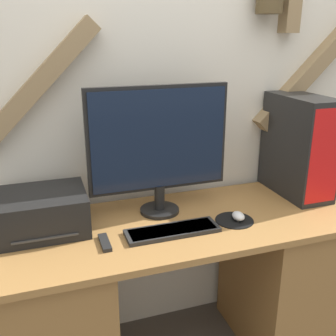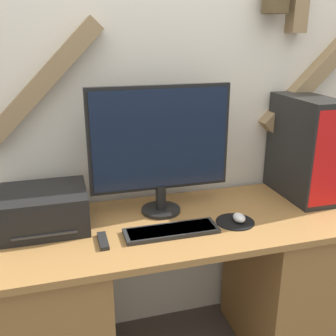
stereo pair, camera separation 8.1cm
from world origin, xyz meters
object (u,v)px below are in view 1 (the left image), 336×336
object	(u,v)px
remote_control	(105,243)
mouse	(238,216)
printer	(43,212)
monitor	(159,143)
computer_tower	(299,146)
keyboard	(172,231)

from	to	relation	value
remote_control	mouse	bearing A→B (deg)	1.26
mouse	printer	bearing A→B (deg)	166.86
printer	monitor	bearing A→B (deg)	1.64
computer_tower	monitor	bearing A→B (deg)	179.66
printer	remote_control	size ratio (longest dim) A/B	2.75
monitor	printer	bearing A→B (deg)	-178.36
mouse	computer_tower	world-z (taller)	computer_tower
keyboard	remote_control	xyz separation A→B (m)	(-0.29, -0.00, -0.00)
mouse	computer_tower	bearing A→B (deg)	24.77
monitor	mouse	size ratio (longest dim) A/B	9.06
mouse	remote_control	distance (m)	0.61
monitor	remote_control	world-z (taller)	monitor
keyboard	mouse	xyz separation A→B (m)	(0.32, 0.01, 0.01)
keyboard	printer	bearing A→B (deg)	158.34
keyboard	printer	world-z (taller)	printer
computer_tower	printer	distance (m)	1.30
remote_control	keyboard	bearing A→B (deg)	0.72
keyboard	printer	xyz separation A→B (m)	(-0.52, 0.21, 0.07)
keyboard	printer	distance (m)	0.56
monitor	mouse	distance (m)	0.49
keyboard	remote_control	world-z (taller)	keyboard
keyboard	computer_tower	bearing A→B (deg)	15.72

